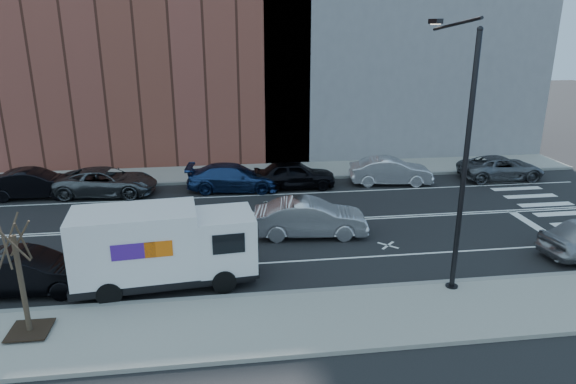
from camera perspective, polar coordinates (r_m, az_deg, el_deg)
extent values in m
plane|color=black|center=(24.63, -4.82, -3.61)|extent=(120.00, 120.00, 0.00)
cube|color=gray|center=(16.74, -3.10, -14.48)|extent=(44.00, 3.60, 0.15)
cube|color=gray|center=(32.94, -5.67, 2.13)|extent=(44.00, 3.60, 0.15)
cube|color=gray|center=(18.27, -3.59, -11.44)|extent=(44.00, 0.25, 0.17)
cube|color=gray|center=(31.21, -5.54, 1.25)|extent=(44.00, 0.25, 0.17)
cylinder|color=black|center=(18.02, 19.02, 2.37)|extent=(0.18, 0.18, 9.00)
cylinder|color=black|center=(19.61, 17.70, -10.10)|extent=(0.44, 0.44, 0.20)
sphere|color=black|center=(17.43, 20.57, 16.58)|extent=(0.20, 0.20, 0.20)
cylinder|color=black|center=(18.96, 18.16, 17.31)|extent=(0.11, 3.49, 0.48)
cube|color=black|center=(20.51, 16.08, 17.76)|extent=(0.25, 0.80, 0.18)
cube|color=#FFF2CC|center=(20.51, 16.06, 17.49)|extent=(0.18, 0.55, 0.03)
cube|color=black|center=(17.98, -26.75, -13.54)|extent=(1.20, 1.20, 0.04)
cylinder|color=#382B1E|center=(17.28, -27.46, -9.20)|extent=(0.16, 0.16, 3.20)
cylinder|color=#382B1E|center=(16.65, -27.34, -4.90)|extent=(0.06, 0.80, 1.44)
cylinder|color=#382B1E|center=(16.92, -27.64, -4.60)|extent=(0.81, 0.31, 1.19)
cylinder|color=#382B1E|center=(16.94, -28.63, -4.73)|extent=(0.58, 0.76, 1.50)
cylinder|color=#382B1E|center=(16.69, -28.96, -5.11)|extent=(0.47, 0.61, 1.37)
cylinder|color=#382B1E|center=(16.51, -28.17, -5.22)|extent=(0.72, 0.29, 1.13)
cube|color=black|center=(19.42, -13.52, -8.80)|extent=(6.50, 2.73, 0.31)
cube|color=white|center=(19.02, -6.97, -5.26)|extent=(2.24, 2.38, 2.04)
cube|color=black|center=(19.02, -3.88, -4.16)|extent=(0.24, 1.89, 0.97)
cube|color=black|center=(17.88, -6.60, -5.74)|extent=(1.12, 0.15, 0.71)
cube|color=black|center=(19.93, -7.37, -3.21)|extent=(1.12, 0.15, 0.71)
cube|color=black|center=(19.56, -3.92, -7.77)|extent=(0.34, 2.05, 0.36)
cube|color=white|center=(18.92, -16.60, -5.38)|extent=(4.48, 2.64, 2.35)
cube|color=#47198C|center=(17.81, -16.82, -6.36)|extent=(1.43, 0.15, 0.56)
cube|color=orange|center=(17.77, -14.18, -6.19)|extent=(0.92, 0.11, 0.56)
cube|color=#47198C|center=(19.92, -16.48, -3.69)|extent=(1.43, 0.15, 0.56)
cube|color=orange|center=(19.88, -14.14, -3.53)|extent=(0.92, 0.11, 0.56)
cylinder|color=black|center=(18.58, -7.11, -9.81)|extent=(0.88, 0.36, 0.86)
cylinder|color=black|center=(20.40, -7.75, -7.17)|extent=(0.88, 0.36, 0.86)
cylinder|color=black|center=(18.68, -19.23, -10.61)|extent=(0.88, 0.36, 0.86)
cylinder|color=black|center=(20.49, -18.71, -7.91)|extent=(0.88, 0.36, 0.86)
imported|color=black|center=(31.37, -26.35, 0.84)|extent=(4.81, 1.74, 1.58)
imported|color=#4D5054|center=(30.30, -19.52, 1.09)|extent=(5.71, 3.09, 1.52)
imported|color=navy|center=(29.52, -6.09, 1.62)|extent=(5.47, 2.69, 1.53)
imported|color=black|center=(29.81, 0.71, 1.97)|extent=(4.76, 1.96, 1.61)
imported|color=silver|center=(31.16, 11.33, 2.30)|extent=(4.98, 2.25, 1.58)
imported|color=#55585E|center=(34.18, 22.60, 2.50)|extent=(5.13, 2.39, 1.42)
imported|color=#B4B4B9|center=(23.05, 2.49, -2.89)|extent=(5.19, 2.23, 1.66)
imported|color=black|center=(20.50, -27.04, -7.93)|extent=(4.79, 1.86, 1.55)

